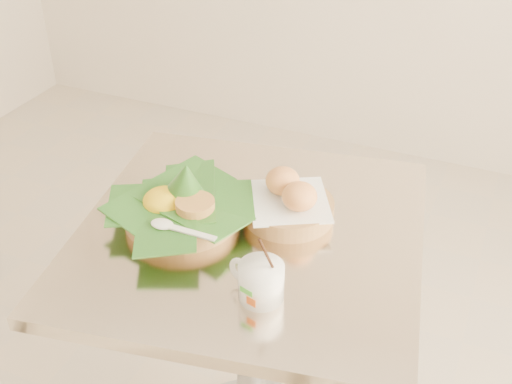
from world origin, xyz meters
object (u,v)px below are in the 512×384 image
at_px(rice_basket, 181,203).
at_px(coffee_mug, 260,280).
at_px(bread_basket, 289,203).
at_px(cafe_table, 251,307).

xyz_separation_m(rice_basket, coffee_mug, (0.24, -0.15, -0.00)).
bearing_deg(rice_basket, bread_basket, 25.79).
bearing_deg(bread_basket, cafe_table, -128.17).
bearing_deg(coffee_mug, cafe_table, 118.62).
distance_m(cafe_table, rice_basket, 0.30).
relative_size(bread_basket, coffee_mug, 1.54).
xyz_separation_m(cafe_table, coffee_mug, (0.10, -0.18, 0.26)).
bearing_deg(cafe_table, bread_basket, 51.83).
distance_m(bread_basket, coffee_mug, 0.25).
relative_size(cafe_table, coffee_mug, 5.64).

